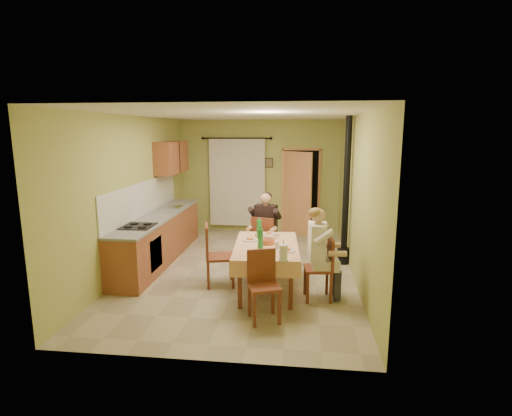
# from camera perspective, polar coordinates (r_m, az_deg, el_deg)

# --- Properties ---
(floor) EXTENTS (4.00, 6.00, 0.01)m
(floor) POSITION_cam_1_polar(r_m,az_deg,el_deg) (7.47, -2.02, -8.80)
(floor) COLOR tan
(floor) RESTS_ON ground
(room_shell) EXTENTS (4.04, 6.04, 2.82)m
(room_shell) POSITION_cam_1_polar(r_m,az_deg,el_deg) (7.07, -2.11, 5.23)
(room_shell) COLOR tan
(room_shell) RESTS_ON ground
(kitchen_run) EXTENTS (0.64, 3.64, 1.56)m
(kitchen_run) POSITION_cam_1_polar(r_m,az_deg,el_deg) (8.12, -13.64, -3.94)
(kitchen_run) COLOR brown
(kitchen_run) RESTS_ON ground
(upper_cabinets) EXTENTS (0.35, 1.40, 0.70)m
(upper_cabinets) POSITION_cam_1_polar(r_m,az_deg,el_deg) (9.14, -11.93, 7.10)
(upper_cabinets) COLOR brown
(upper_cabinets) RESTS_ON room_shell
(curtain) EXTENTS (1.70, 0.07, 2.22)m
(curtain) POSITION_cam_1_polar(r_m,az_deg,el_deg) (10.07, -2.72, 3.72)
(curtain) COLOR black
(curtain) RESTS_ON ground
(doorway) EXTENTS (0.96, 0.54, 2.15)m
(doorway) POSITION_cam_1_polar(r_m,az_deg,el_deg) (9.92, 6.19, 2.33)
(doorway) COLOR black
(doorway) RESTS_ON ground
(dining_table) EXTENTS (1.11, 1.73, 0.76)m
(dining_table) POSITION_cam_1_polar(r_m,az_deg,el_deg) (6.44, 1.47, -8.49)
(dining_table) COLOR #E4A77A
(dining_table) RESTS_ON ground
(tableware) EXTENTS (0.87, 1.58, 0.33)m
(tableware) POSITION_cam_1_polar(r_m,az_deg,el_deg) (6.20, 1.66, -4.94)
(tableware) COLOR white
(tableware) RESTS_ON dining_table
(chair_far) EXTENTS (0.50, 0.50, 0.98)m
(chair_far) POSITION_cam_1_polar(r_m,az_deg,el_deg) (7.54, 1.29, -6.27)
(chair_far) COLOR brown
(chair_far) RESTS_ON ground
(chair_near) EXTENTS (0.50, 0.50, 0.95)m
(chair_near) POSITION_cam_1_polar(r_m,az_deg,el_deg) (5.51, 1.13, -12.96)
(chair_near) COLOR brown
(chair_near) RESTS_ON ground
(chair_right) EXTENTS (0.44, 0.44, 0.96)m
(chair_right) POSITION_cam_1_polar(r_m,az_deg,el_deg) (6.22, 8.94, -10.21)
(chair_right) COLOR brown
(chair_right) RESTS_ON ground
(chair_left) EXTENTS (0.56, 0.56, 1.03)m
(chair_left) POSITION_cam_1_polar(r_m,az_deg,el_deg) (6.72, -5.29, -8.49)
(chair_left) COLOR brown
(chair_left) RESTS_ON ground
(man_far) EXTENTS (0.63, 0.54, 1.39)m
(man_far) POSITION_cam_1_polar(r_m,az_deg,el_deg) (7.40, 1.34, -1.89)
(man_far) COLOR black
(man_far) RESTS_ON chair_far
(man_right) EXTENTS (0.50, 0.61, 1.39)m
(man_right) POSITION_cam_1_polar(r_m,az_deg,el_deg) (6.03, 8.97, -4.99)
(man_right) COLOR silver
(man_right) RESTS_ON chair_right
(stove_flue) EXTENTS (0.24, 0.24, 2.80)m
(stove_flue) POSITION_cam_1_polar(r_m,az_deg,el_deg) (7.75, 12.65, -0.48)
(stove_flue) COLOR black
(stove_flue) RESTS_ON ground
(picture_back) EXTENTS (0.19, 0.03, 0.23)m
(picture_back) POSITION_cam_1_polar(r_m,az_deg,el_deg) (9.99, 1.89, 6.48)
(picture_back) COLOR black
(picture_back) RESTS_ON room_shell
(picture_right) EXTENTS (0.03, 0.31, 0.21)m
(picture_right) POSITION_cam_1_polar(r_m,az_deg,el_deg) (8.23, 12.94, 5.97)
(picture_right) COLOR brown
(picture_right) RESTS_ON room_shell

